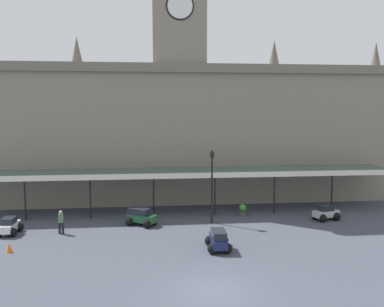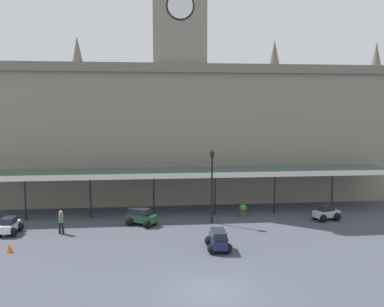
{
  "view_description": "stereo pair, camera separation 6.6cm",
  "coord_description": "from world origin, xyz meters",
  "views": [
    {
      "loc": [
        -3.07,
        -18.99,
        8.7
      ],
      "look_at": [
        0.0,
        8.87,
        5.72
      ],
      "focal_mm": 39.08,
      "sensor_mm": 36.0,
      "label": 1
    },
    {
      "loc": [
        -3.01,
        -19.0,
        8.7
      ],
      "look_at": [
        0.0,
        8.87,
        5.72
      ],
      "focal_mm": 39.08,
      "sensor_mm": 36.0,
      "label": 2
    }
  ],
  "objects": [
    {
      "name": "station_building",
      "position": [
        0.0,
        20.88,
        7.15
      ],
      "size": [
        41.29,
        5.92,
        21.72
      ],
      "color": "gray",
      "rests_on": "ground"
    },
    {
      "name": "traffic_cone",
      "position": [
        -11.46,
        6.79,
        0.28
      ],
      "size": [
        0.4,
        0.4,
        0.56
      ],
      "primitive_type": "cone",
      "color": "orange",
      "rests_on": "ground"
    },
    {
      "name": "car_white_sedan",
      "position": [
        -12.66,
        10.69,
        0.5
      ],
      "size": [
        1.59,
        2.1,
        1.19
      ],
      "color": "silver",
      "rests_on": "ground"
    },
    {
      "name": "victorian_lamppost",
      "position": [
        1.87,
        11.99,
        3.45
      ],
      "size": [
        0.3,
        0.3,
        5.64
      ],
      "color": "black",
      "rests_on": "ground"
    },
    {
      "name": "entrance_canopy",
      "position": [
        0.0,
        15.69,
        3.48
      ],
      "size": [
        35.37,
        3.26,
        3.62
      ],
      "color": "#38564C",
      "rests_on": "ground"
    },
    {
      "name": "car_navy_estate",
      "position": [
        1.32,
        5.89,
        0.56
      ],
      "size": [
        1.59,
        2.28,
        1.27
      ],
      "color": "#19214C",
      "rests_on": "ground"
    },
    {
      "name": "car_silver_sedan",
      "position": [
        10.96,
        11.86,
        0.5
      ],
      "size": [
        2.21,
        1.86,
        1.19
      ],
      "color": "#B2B5BA",
      "rests_on": "ground"
    },
    {
      "name": "pedestrian_crossing_forecourt",
      "position": [
        -9.06,
        10.36,
        0.91
      ],
      "size": [
        0.39,
        0.34,
        1.67
      ],
      "color": "black",
      "rests_on": "ground"
    },
    {
      "name": "ground_plane",
      "position": [
        0.0,
        0.0,
        0.0
      ],
      "size": [
        140.0,
        140.0,
        0.0
      ],
      "primitive_type": "plane",
      "color": "#3F434F"
    },
    {
      "name": "car_green_estate",
      "position": [
        -3.52,
        11.97,
        0.56
      ],
      "size": [
        2.43,
        2.23,
        1.27
      ],
      "color": "#1E512D",
      "rests_on": "ground"
    },
    {
      "name": "planter_near_kerb",
      "position": [
        4.73,
        13.86,
        0.49
      ],
      "size": [
        0.6,
        0.6,
        0.96
      ],
      "color": "#47423D",
      "rests_on": "ground"
    }
  ]
}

